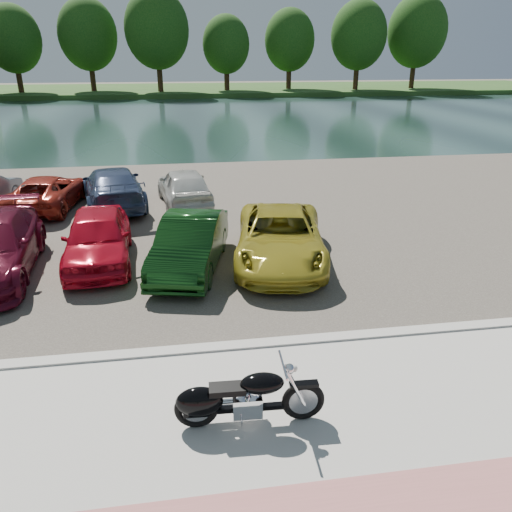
{
  "coord_description": "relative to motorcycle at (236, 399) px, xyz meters",
  "views": [
    {
      "loc": [
        -1.14,
        -6.38,
        5.46
      ],
      "look_at": [
        0.49,
        4.15,
        1.1
      ],
      "focal_mm": 35.0,
      "sensor_mm": 36.0,
      "label": 1
    }
  ],
  "objects": [
    {
      "name": "ground",
      "position": [
        0.49,
        0.19,
        -0.56
      ],
      "size": [
        200.0,
        200.0,
        0.0
      ],
      "primitive_type": "plane",
      "color": "#595447",
      "rests_on": "ground"
    },
    {
      "name": "promenade",
      "position": [
        0.49,
        -0.81,
        -0.51
      ],
      "size": [
        60.0,
        6.0,
        0.1
      ],
      "primitive_type": "cube",
      "color": "#B2B0A8",
      "rests_on": "ground"
    },
    {
      "name": "kerb",
      "position": [
        0.49,
        2.19,
        -0.49
      ],
      "size": [
        60.0,
        0.3,
        0.14
      ],
      "primitive_type": "cube",
      "color": "#B2B0A8",
      "rests_on": "ground"
    },
    {
      "name": "parking_lot",
      "position": [
        0.49,
        11.19,
        -0.54
      ],
      "size": [
        60.0,
        18.0,
        0.04
      ],
      "primitive_type": "cube",
      "color": "#413B35",
      "rests_on": "ground"
    },
    {
      "name": "river",
      "position": [
        0.49,
        40.19,
        -0.56
      ],
      "size": [
        120.0,
        40.0,
        0.0
      ],
      "primitive_type": "cube",
      "color": "#182B28",
      "rests_on": "ground"
    },
    {
      "name": "far_bank",
      "position": [
        0.49,
        72.19,
        -0.26
      ],
      "size": [
        120.0,
        24.0,
        0.6
      ],
      "primitive_type": "cube",
      "color": "#214719",
      "rests_on": "ground"
    },
    {
      "name": "far_trees",
      "position": [
        4.85,
        65.98,
        6.93
      ],
      "size": [
        70.25,
        10.68,
        12.52
      ],
      "color": "#321E12",
      "rests_on": "far_bank"
    },
    {
      "name": "motorcycle",
      "position": [
        0.0,
        0.0,
        0.0
      ],
      "size": [
        2.33,
        0.75,
        1.05
      ],
      "rotation": [
        0.0,
        0.0,
        -0.04
      ],
      "color": "black",
      "rests_on": "promenade"
    },
    {
      "name": "car_4",
      "position": [
        -2.97,
        7.14,
        0.21
      ],
      "size": [
        2.03,
        4.4,
        1.46
      ],
      "primitive_type": "imported",
      "rotation": [
        0.0,
        0.0,
        0.07
      ],
      "color": "#B50C1F",
      "rests_on": "parking_lot"
    },
    {
      "name": "car_5",
      "position": [
        -0.49,
        6.33,
        0.19
      ],
      "size": [
        2.42,
        4.51,
        1.41
      ],
      "primitive_type": "imported",
      "rotation": [
        0.0,
        0.0,
        -0.23
      ],
      "color": "black",
      "rests_on": "parking_lot"
    },
    {
      "name": "car_6",
      "position": [
        1.98,
        6.45,
        0.19
      ],
      "size": [
        3.21,
        5.44,
        1.42
      ],
      "primitive_type": "imported",
      "rotation": [
        0.0,
        0.0,
        -0.18
      ],
      "color": "#AEA028",
      "rests_on": "parking_lot"
    },
    {
      "name": "car_10",
      "position": [
        -5.55,
        12.81,
        0.09
      ],
      "size": [
        2.46,
        4.61,
        1.23
      ],
      "primitive_type": "imported",
      "rotation": [
        0.0,
        0.0,
        3.05
      ],
      "color": "maroon",
      "rests_on": "parking_lot"
    },
    {
      "name": "car_11",
      "position": [
        -3.15,
        12.67,
        0.22
      ],
      "size": [
        3.02,
        5.4,
        1.48
      ],
      "primitive_type": "imported",
      "rotation": [
        0.0,
        0.0,
        3.34
      ],
      "color": "navy",
      "rests_on": "parking_lot"
    },
    {
      "name": "car_12",
      "position": [
        -0.51,
        12.43,
        0.2
      ],
      "size": [
        2.26,
        4.41,
        1.44
      ],
      "primitive_type": "imported",
      "rotation": [
        0.0,
        0.0,
        3.28
      ],
      "color": "silver",
      "rests_on": "parking_lot"
    }
  ]
}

